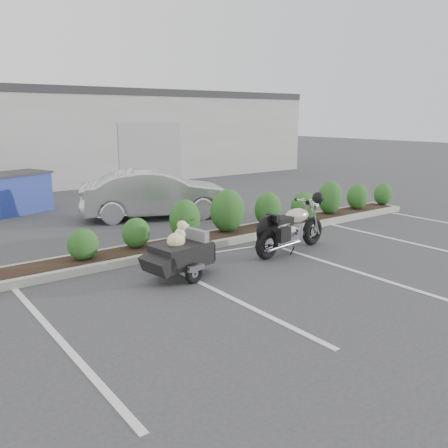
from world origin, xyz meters
TOP-DOWN VIEW (x-y plane):
  - ground at (0.00, 0.00)m, footprint 90.00×90.00m
  - planter_kerb at (1.00, 2.20)m, footprint 12.00×1.00m
  - building at (0.00, 17.00)m, footprint 26.00×10.00m
  - motorcycle at (1.17, 0.52)m, footprint 2.23×0.85m
  - pet_trailer at (-1.61, 0.54)m, footprint 1.80×1.02m
  - sedan at (0.59, 5.38)m, footprint 4.47×2.96m
  - dumpster at (-2.44, 8.60)m, footprint 2.17×1.81m

SIDE VIEW (x-z plane):
  - ground at x=0.00m, z-range 0.00..0.00m
  - planter_kerb at x=1.00m, z-range 0.00..0.15m
  - pet_trailer at x=-1.61m, z-range -0.08..0.98m
  - motorcycle at x=1.17m, z-range -0.13..1.15m
  - dumpster at x=-2.44m, z-range 0.01..1.22m
  - sedan at x=0.59m, z-range 0.00..1.39m
  - building at x=0.00m, z-range 0.00..4.00m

